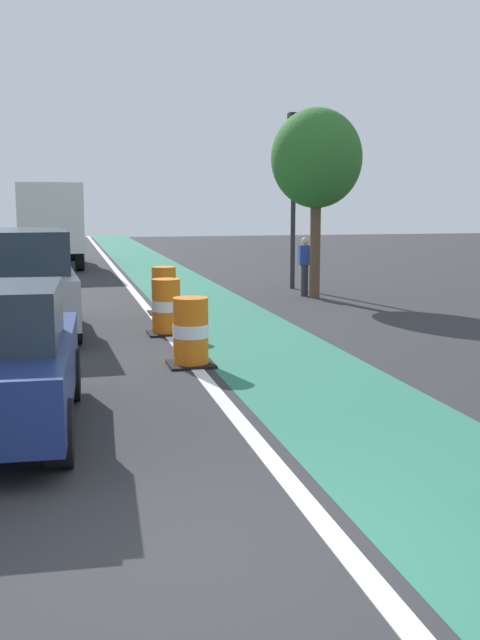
% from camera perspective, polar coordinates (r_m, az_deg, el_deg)
% --- Properties ---
extents(ground_plane, '(100.00, 100.00, 0.00)m').
position_cam_1_polar(ground_plane, '(5.75, -0.94, -17.86)').
color(ground_plane, '#2D2D30').
extents(bike_lane_strip, '(2.50, 80.00, 0.01)m').
position_cam_1_polar(bike_lane_strip, '(17.56, -1.74, 0.52)').
color(bike_lane_strip, '#2D755B').
rests_on(bike_lane_strip, ground).
extents(lane_divider_stripe, '(0.20, 80.00, 0.01)m').
position_cam_1_polar(lane_divider_stripe, '(17.32, -6.60, 0.35)').
color(lane_divider_stripe, silver).
rests_on(lane_divider_stripe, ground).
extents(parked_suv_second, '(2.05, 4.67, 2.04)m').
position_cam_1_polar(parked_suv_second, '(15.40, -15.91, 2.85)').
color(parked_suv_second, '#9EA0A5').
rests_on(parked_suv_second, ground).
extents(traffic_barrel_front, '(0.73, 0.73, 1.09)m').
position_cam_1_polar(traffic_barrel_front, '(11.96, -3.75, -0.95)').
color(traffic_barrel_front, orange).
rests_on(traffic_barrel_front, ground).
extents(traffic_barrel_mid, '(0.73, 0.73, 1.09)m').
position_cam_1_polar(traffic_barrel_mid, '(14.82, -5.60, 0.96)').
color(traffic_barrel_mid, orange).
rests_on(traffic_barrel_mid, ground).
extents(traffic_barrel_back, '(0.73, 0.73, 1.09)m').
position_cam_1_polar(traffic_barrel_back, '(17.54, -5.77, 2.21)').
color(traffic_barrel_back, orange).
rests_on(traffic_barrel_back, ground).
extents(delivery_truck_down_block, '(2.61, 7.68, 3.23)m').
position_cam_1_polar(delivery_truck_down_block, '(31.03, -14.31, 7.35)').
color(delivery_truck_down_block, silver).
rests_on(delivery_truck_down_block, ground).
extents(traffic_light_corner, '(0.41, 0.32, 5.10)m').
position_cam_1_polar(traffic_light_corner, '(22.45, 4.09, 11.30)').
color(traffic_light_corner, '#2D2D2D').
rests_on(traffic_light_corner, ground).
extents(pedestrian_crossing, '(0.34, 0.20, 1.61)m').
position_cam_1_polar(pedestrian_crossing, '(20.72, 4.92, 4.19)').
color(pedestrian_crossing, '#33333D').
rests_on(pedestrian_crossing, ground).
extents(street_tree_sidewalk, '(2.40, 2.40, 5.00)m').
position_cam_1_polar(street_tree_sidewalk, '(20.34, 5.80, 11.99)').
color(street_tree_sidewalk, brown).
rests_on(street_tree_sidewalk, ground).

